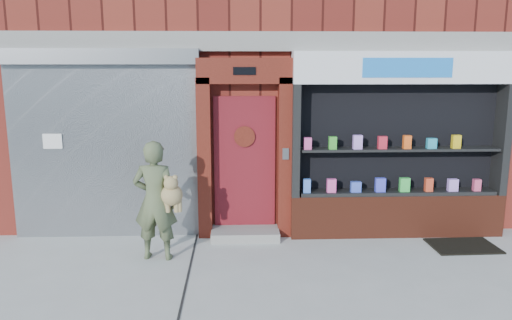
{
  "coord_description": "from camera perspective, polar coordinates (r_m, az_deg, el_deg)",
  "views": [
    {
      "loc": [
        -0.88,
        -6.06,
        2.82
      ],
      "look_at": [
        -0.6,
        1.0,
        1.44
      ],
      "focal_mm": 35.0,
      "sensor_mm": 36.0,
      "label": 1
    }
  ],
  "objects": [
    {
      "name": "ground",
      "position": [
        6.75,
        5.61,
        -13.75
      ],
      "size": [
        80.0,
        80.0,
        0.0
      ],
      "primitive_type": "plane",
      "color": "#9E9E99",
      "rests_on": "ground"
    },
    {
      "name": "building",
      "position": [
        12.15,
        1.97,
        16.61
      ],
      "size": [
        12.0,
        8.16,
        8.0
      ],
      "color": "#5F1B15",
      "rests_on": "ground"
    },
    {
      "name": "shutter_bay",
      "position": [
        8.34,
        -17.0,
        2.96
      ],
      "size": [
        3.1,
        0.3,
        3.04
      ],
      "color": "gray",
      "rests_on": "ground"
    },
    {
      "name": "red_door_bay",
      "position": [
        8.04,
        -1.3,
        1.27
      ],
      "size": [
        1.52,
        0.58,
        2.9
      ],
      "color": "#49130C",
      "rests_on": "ground"
    },
    {
      "name": "pharmacy_bay",
      "position": [
        8.43,
        15.93,
        0.71
      ],
      "size": [
        3.5,
        0.41,
        3.0
      ],
      "color": "maroon",
      "rests_on": "ground"
    },
    {
      "name": "woman",
      "position": [
        7.33,
        -11.3,
        -4.5
      ],
      "size": [
        0.74,
        0.49,
        1.75
      ],
      "color": "#4F5A3B",
      "rests_on": "ground"
    },
    {
      "name": "doormat",
      "position": [
        8.53,
        22.58,
        -9.06
      ],
      "size": [
        1.02,
        0.73,
        0.03
      ],
      "primitive_type": "cube",
      "rotation": [
        0.0,
        0.0,
        0.02
      ],
      "color": "black",
      "rests_on": "ground"
    }
  ]
}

